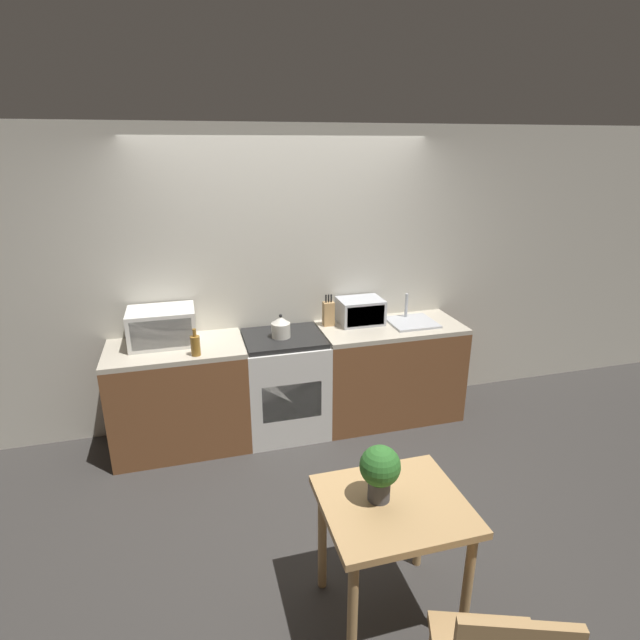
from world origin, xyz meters
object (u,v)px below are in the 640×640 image
(microwave, at_px, (162,327))
(toaster_oven, at_px, (360,311))
(kettle, at_px, (281,327))
(dining_table, at_px, (393,521))
(bottle, at_px, (195,345))
(stove_range, at_px, (285,384))

(microwave, relative_size, toaster_oven, 1.34)
(kettle, xyz_separation_m, dining_table, (0.18, -1.97, -0.38))
(kettle, distance_m, microwave, 0.96)
(toaster_oven, bearing_deg, kettle, -168.45)
(bottle, bearing_deg, stove_range, 16.58)
(stove_range, xyz_separation_m, toaster_oven, (0.74, 0.14, 0.56))
(bottle, bearing_deg, kettle, 15.87)
(microwave, height_order, dining_table, microwave)
(stove_range, bearing_deg, toaster_oven, 10.67)
(dining_table, bearing_deg, bottle, 116.70)
(stove_range, distance_m, toaster_oven, 0.94)
(bottle, distance_m, dining_table, 2.01)
(microwave, distance_m, toaster_oven, 1.71)
(stove_range, relative_size, bottle, 4.19)
(bottle, xyz_separation_m, toaster_oven, (1.47, 0.36, 0.03))
(stove_range, xyz_separation_m, microwave, (-0.97, 0.10, 0.60))
(toaster_oven, relative_size, dining_table, 0.53)
(microwave, bearing_deg, stove_range, -5.93)
(microwave, relative_size, dining_table, 0.71)
(microwave, height_order, bottle, microwave)
(stove_range, relative_size, toaster_oven, 2.30)
(microwave, bearing_deg, kettle, -7.06)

